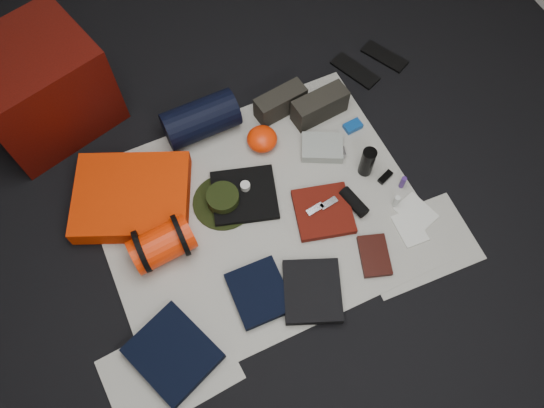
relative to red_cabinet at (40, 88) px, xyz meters
name	(u,v)px	position (x,y,z in m)	size (l,w,h in m)	color
floor	(259,213)	(0.80, -1.03, -0.28)	(4.50, 4.50, 0.02)	black
newspaper_mat	(259,212)	(0.80, -1.03, -0.26)	(1.60, 1.30, 0.01)	beige
newspaper_sheet_front_left	(170,370)	(0.10, -1.58, -0.26)	(0.58, 0.40, 0.00)	beige
newspaper_sheet_front_right	(417,244)	(1.45, -1.53, -0.26)	(0.58, 0.40, 0.00)	beige
red_cabinet	(40,88)	(0.00, 0.00, 0.00)	(0.64, 0.53, 0.53)	#430904
sleeping_pad	(132,197)	(0.23, -0.70, -0.21)	(0.58, 0.48, 0.11)	red
stuff_sack	(162,245)	(0.28, -1.03, -0.17)	(0.18, 0.18, 0.31)	#F42C04
sack_strap_left	(142,252)	(0.18, -1.03, -0.15)	(0.22, 0.22, 0.03)	black
sack_strap_right	(181,235)	(0.38, -1.03, -0.15)	(0.22, 0.22, 0.03)	black
navy_duffel	(201,119)	(0.72, -0.43, -0.15)	(0.21, 0.21, 0.41)	black
boonie_brim	(224,202)	(0.65, -0.90, -0.26)	(0.33, 0.33, 0.01)	black
boonie_crown	(223,198)	(0.65, -0.90, -0.21)	(0.17, 0.17, 0.07)	black
hiking_boot_left	(280,103)	(1.17, -0.50, -0.19)	(0.29, 0.11, 0.15)	black
hiking_boot_right	(320,106)	(1.36, -0.61, -0.18)	(0.32, 0.12, 0.16)	black
flip_flop_left	(355,71)	(1.70, -0.43, -0.26)	(0.11, 0.30, 0.02)	black
flip_flop_right	(384,57)	(1.92, -0.41, -0.26)	(0.10, 0.28, 0.02)	black
trousers_navy_a	(173,353)	(0.14, -1.53, -0.23)	(0.32, 0.36, 0.06)	black
trousers_navy_b	(259,292)	(0.62, -1.43, -0.24)	(0.25, 0.29, 0.05)	black
trousers_charcoal	(312,291)	(0.85, -1.54, -0.24)	(0.27, 0.31, 0.05)	black
black_tshirt	(244,195)	(0.76, -0.92, -0.24)	(0.34, 0.31, 0.03)	black
red_shirt	(323,212)	(1.10, -1.18, -0.24)	(0.29, 0.29, 0.04)	#591109
orange_stuff_sack	(262,139)	(0.98, -0.66, -0.20)	(0.17, 0.17, 0.11)	#F42C04
first_aid_pouch	(322,148)	(1.27, -0.84, -0.23)	(0.22, 0.17, 0.06)	gray
water_bottle	(367,162)	(1.42, -1.05, -0.16)	(0.08, 0.08, 0.19)	black
speaker	(354,202)	(1.26, -1.20, -0.23)	(0.07, 0.07, 0.17)	black
compact_camera	(336,153)	(1.32, -0.90, -0.24)	(0.10, 0.06, 0.04)	#AAAAAF
cyan_case	(353,126)	(1.49, -0.78, -0.24)	(0.10, 0.06, 0.03)	#0E438F
toiletry_purple	(403,182)	(1.55, -1.21, -0.22)	(0.03, 0.03, 0.08)	#3F226E
toiletry_clear	(396,201)	(1.46, -1.30, -0.22)	(0.03, 0.03, 0.09)	silver
paperback_book	(374,256)	(1.22, -1.50, -0.24)	(0.14, 0.22, 0.03)	black
map_booklet	(410,228)	(1.46, -1.45, -0.25)	(0.13, 0.19, 0.01)	silver
map_printout	(416,212)	(1.54, -1.38, -0.26)	(0.15, 0.19, 0.01)	silver
sunglasses	(385,177)	(1.49, -1.14, -0.25)	(0.09, 0.04, 0.02)	black
key_cluster	(185,364)	(0.17, -1.59, -0.25)	(0.06, 0.06, 0.01)	#AAAAAF
tape_roll	(245,186)	(0.78, -0.89, -0.21)	(0.05, 0.05, 0.04)	beige
energy_bar_a	(315,209)	(1.06, -1.16, -0.21)	(0.10, 0.04, 0.01)	#AAAAAF
energy_bar_b	(329,203)	(1.14, -1.16, -0.21)	(0.10, 0.04, 0.01)	#AAAAAF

